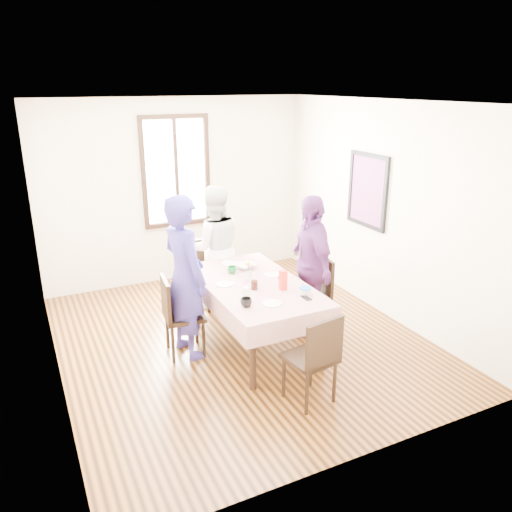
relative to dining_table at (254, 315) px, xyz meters
name	(u,v)px	position (x,y,z in m)	size (l,w,h in m)	color
ground	(240,339)	(-0.10, 0.19, -0.38)	(4.50, 4.50, 0.00)	black
back_wall	(177,192)	(-0.10, 2.44, 0.98)	(4.00, 4.00, 0.00)	#F1E3C5
right_wall	(383,210)	(1.90, 0.19, 0.98)	(4.50, 4.50, 0.00)	#F1E3C5
window_frame	(176,172)	(-0.10, 2.42, 1.27)	(1.02, 0.06, 1.62)	black
window_pane	(176,171)	(-0.10, 2.43, 1.27)	(0.90, 0.02, 1.50)	white
art_poster	(368,191)	(1.88, 0.49, 1.18)	(0.04, 0.76, 0.96)	red
dining_table	(254,315)	(0.00, 0.00, 0.00)	(0.93, 1.75, 0.75)	black
tablecloth	(254,284)	(0.00, 0.00, 0.38)	(1.05, 1.87, 0.01)	#5C050A
chair_left	(184,316)	(-0.77, 0.16, 0.08)	(0.42, 0.42, 0.91)	black
chair_right	(310,295)	(0.77, 0.05, 0.08)	(0.42, 0.42, 0.91)	black
chair_far	(215,274)	(0.00, 1.20, 0.08)	(0.42, 0.42, 0.91)	black
chair_near	(310,357)	(0.00, -1.20, 0.08)	(0.42, 0.42, 0.91)	black
person_left	(184,277)	(-0.75, 0.16, 0.53)	(0.66, 0.43, 1.81)	navy
person_far	(215,248)	(0.00, 1.18, 0.45)	(0.80, 0.63, 1.65)	silver
person_right	(309,265)	(0.75, 0.05, 0.47)	(0.99, 0.41, 1.68)	#602C6B
mug_black	(246,302)	(-0.34, -0.52, 0.43)	(0.12, 0.12, 0.09)	black
mug_flag	(281,280)	(0.28, -0.13, 0.43)	(0.09, 0.09, 0.08)	red
mug_green	(232,270)	(-0.10, 0.40, 0.43)	(0.11, 0.11, 0.08)	#0C7226
serving_bowl	(245,266)	(0.11, 0.47, 0.42)	(0.24, 0.24, 0.06)	white
juice_carton	(283,280)	(0.21, -0.30, 0.50)	(0.07, 0.07, 0.22)	red
butter_tub	(305,291)	(0.36, -0.51, 0.42)	(0.12, 0.12, 0.06)	white
jam_jar	(255,285)	(-0.07, -0.16, 0.44)	(0.07, 0.07, 0.10)	black
drinking_glass	(246,292)	(-0.23, -0.28, 0.43)	(0.07, 0.07, 0.09)	silver
smartphone	(306,298)	(0.31, -0.61, 0.39)	(0.07, 0.14, 0.01)	black
flower_vase	(250,276)	(-0.02, 0.07, 0.45)	(0.06, 0.06, 0.12)	silver
plate_left	(225,284)	(-0.31, 0.11, 0.39)	(0.20, 0.20, 0.01)	white
plate_right	(273,275)	(0.30, 0.13, 0.39)	(0.20, 0.20, 0.01)	white
plate_far	(230,264)	(0.00, 0.70, 0.39)	(0.20, 0.20, 0.01)	white
plate_near	(272,303)	(-0.08, -0.58, 0.39)	(0.20, 0.20, 0.01)	white
butter_lid	(305,288)	(0.36, -0.51, 0.45)	(0.12, 0.12, 0.01)	blue
flower_bunch	(250,267)	(-0.02, 0.07, 0.56)	(0.09, 0.09, 0.10)	yellow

